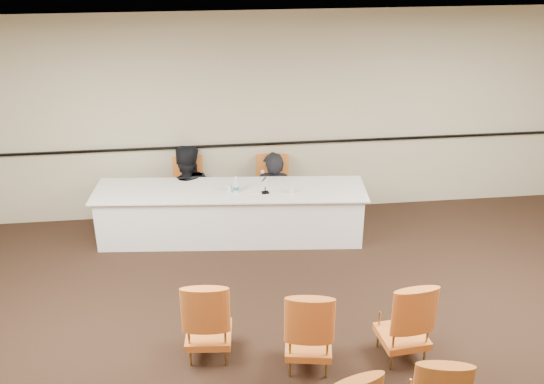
{
  "coord_description": "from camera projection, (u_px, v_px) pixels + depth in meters",
  "views": [
    {
      "loc": [
        -0.96,
        -4.32,
        4.23
      ],
      "look_at": [
        -0.14,
        2.6,
        0.96
      ],
      "focal_mm": 40.0,
      "sensor_mm": 36.0,
      "label": 1
    }
  ],
  "objects": [
    {
      "name": "aud_chair_front_right",
      "position": [
        404.0,
        318.0,
        6.12
      ],
      "size": [
        0.55,
        0.55,
        0.95
      ],
      "primitive_type": null,
      "rotation": [
        0.0,
        0.0,
        0.1
      ],
      "color": "orange",
      "rests_on": "ground"
    },
    {
      "name": "wall_back",
      "position": [
        270.0,
        117.0,
        8.74
      ],
      "size": [
        10.0,
        0.04,
        3.0
      ],
      "primitive_type": "cube",
      "color": "#C2BB98",
      "rests_on": "ground"
    },
    {
      "name": "wall_rail",
      "position": [
        270.0,
        144.0,
        8.88
      ],
      "size": [
        9.8,
        0.04,
        0.03
      ],
      "primitive_type": "cube",
      "color": "black",
      "rests_on": "wall_back"
    },
    {
      "name": "aud_chair_front_left",
      "position": [
        208.0,
        317.0,
        6.14
      ],
      "size": [
        0.54,
        0.54,
        0.95
      ],
      "primitive_type": null,
      "rotation": [
        0.0,
        0.0,
        -0.09
      ],
      "color": "orange",
      "rests_on": "ground"
    },
    {
      "name": "panel_table",
      "position": [
        231.0,
        214.0,
        8.43
      ],
      "size": [
        3.78,
        1.2,
        0.74
      ],
      "primitive_type": null,
      "rotation": [
        0.0,
        0.0,
        -0.09
      ],
      "color": "white",
      "rests_on": "ground"
    },
    {
      "name": "aud_chair_front_mid",
      "position": [
        309.0,
        327.0,
        5.99
      ],
      "size": [
        0.58,
        0.58,
        0.95
      ],
      "primitive_type": null,
      "rotation": [
        0.0,
        0.0,
        -0.17
      ],
      "color": "orange",
      "rests_on": "ground"
    },
    {
      "name": "water_bottle",
      "position": [
        236.0,
        185.0,
        8.13
      ],
      "size": [
        0.09,
        0.09,
        0.24
      ],
      "primitive_type": null,
      "rotation": [
        0.0,
        0.0,
        -0.25
      ],
      "color": "#188477",
      "rests_on": "panel_table"
    },
    {
      "name": "coffee_cup",
      "position": [
        291.0,
        189.0,
        8.14
      ],
      "size": [
        0.1,
        0.1,
        0.12
      ],
      "primitive_type": "cylinder",
      "rotation": [
        0.0,
        0.0,
        -0.38
      ],
      "color": "silver",
      "rests_on": "panel_table"
    },
    {
      "name": "panelist_main_chair",
      "position": [
        273.0,
        190.0,
        8.9
      ],
      "size": [
        0.54,
        0.54,
        0.95
      ],
      "primitive_type": null,
      "rotation": [
        0.0,
        0.0,
        -0.09
      ],
      "color": "orange",
      "rests_on": "ground"
    },
    {
      "name": "panelist_second_chair",
      "position": [
        186.0,
        191.0,
        8.87
      ],
      "size": [
        0.54,
        0.54,
        0.95
      ],
      "primitive_type": null,
      "rotation": [
        0.0,
        0.0,
        -0.09
      ],
      "color": "orange",
      "rests_on": "ground"
    },
    {
      "name": "microphone",
      "position": [
        265.0,
        183.0,
        8.11
      ],
      "size": [
        0.13,
        0.21,
        0.29
      ],
      "primitive_type": null,
      "rotation": [
        0.0,
        0.0,
        0.12
      ],
      "color": "black",
      "rests_on": "panel_table"
    },
    {
      "name": "ceiling",
      "position": [
        332.0,
        90.0,
        4.51
      ],
      "size": [
        10.0,
        10.0,
        0.0
      ],
      "primitive_type": "plane",
      "rotation": [
        3.14,
        0.0,
        0.0
      ],
      "color": "silver",
      "rests_on": "ground"
    },
    {
      "name": "drinking_glass",
      "position": [
        230.0,
        188.0,
        8.19
      ],
      "size": [
        0.08,
        0.08,
        0.1
      ],
      "primitive_type": "cylinder",
      "rotation": [
        0.0,
        0.0,
        0.21
      ],
      "color": "silver",
      "rests_on": "panel_table"
    },
    {
      "name": "papers",
      "position": [
        257.0,
        190.0,
        8.24
      ],
      "size": [
        0.31,
        0.24,
        0.0
      ],
      "primitive_type": "cube",
      "rotation": [
        0.0,
        0.0,
        0.06
      ],
      "color": "white",
      "rests_on": "panel_table"
    },
    {
      "name": "panelist_main",
      "position": [
        273.0,
        204.0,
        9.0
      ],
      "size": [
        0.63,
        0.43,
        1.64
      ],
      "primitive_type": "imported",
      "rotation": [
        0.0,
        0.0,
        3.07
      ],
      "color": "black",
      "rests_on": "ground"
    },
    {
      "name": "panelist_second",
      "position": [
        187.0,
        200.0,
        8.94
      ],
      "size": [
        0.92,
        0.76,
        1.73
      ],
      "primitive_type": "imported",
      "rotation": [
        0.0,
        0.0,
        3.28
      ],
      "color": "black",
      "rests_on": "ground"
    }
  ]
}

